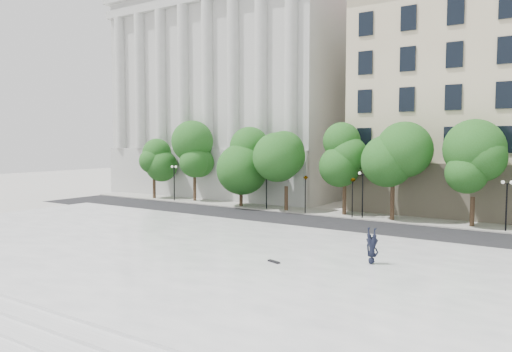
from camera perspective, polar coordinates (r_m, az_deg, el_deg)
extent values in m
plane|color=#B2AFA8|center=(30.19, -14.73, -9.49)|extent=(160.00, 160.00, 0.00)
cube|color=white|center=(32.13, -10.66, -8.19)|extent=(44.00, 22.00, 0.45)
cube|color=black|center=(43.90, 3.34, -5.10)|extent=(60.00, 8.00, 0.02)
cube|color=#A8A59B|center=(49.08, 6.94, -4.08)|extent=(60.00, 4.00, 0.12)
cube|color=#B5B5B0|center=(70.39, 0.23, 8.57)|extent=(30.00, 26.00, 25.00)
cube|color=#B5B5B0|center=(72.52, 0.23, 18.71)|extent=(31.50, 27.50, 0.60)
cylinder|color=black|center=(47.53, 5.65, -2.29)|extent=(0.10, 0.10, 3.50)
imported|color=black|center=(47.34, 5.67, 0.25)|extent=(0.51, 1.79, 0.71)
cylinder|color=black|center=(45.46, 10.95, -2.63)|extent=(0.10, 0.10, 3.50)
imported|color=black|center=(45.27, 10.99, -0.02)|extent=(0.71, 1.66, 0.66)
imported|color=black|center=(27.60, 13.11, -9.23)|extent=(0.87, 2.00, 0.53)
cube|color=black|center=(27.30, 2.06, -9.75)|extent=(0.85, 0.45, 0.08)
cylinder|color=#382619|center=(60.83, -11.55, -1.43)|extent=(0.36, 0.36, 2.49)
sphere|color=#1F4915|center=(60.60, -11.60, 1.75)|extent=(3.42, 3.42, 3.42)
cylinder|color=#382619|center=(57.51, -7.03, -1.55)|extent=(0.36, 0.36, 2.78)
sphere|color=#1F4915|center=(57.27, -7.06, 2.21)|extent=(4.21, 4.21, 4.21)
cylinder|color=#382619|center=(52.53, -1.72, -2.21)|extent=(0.36, 0.36, 2.50)
sphere|color=#1F4915|center=(52.26, -1.73, 1.50)|extent=(4.59, 4.59, 4.59)
cylinder|color=#382619|center=(49.32, 3.47, -2.62)|extent=(0.36, 0.36, 2.50)
sphere|color=#1F4915|center=(49.04, 3.49, 1.32)|extent=(4.26, 4.26, 4.26)
cylinder|color=#382619|center=(47.18, 10.06, -2.59)|extent=(0.36, 0.36, 3.16)
sphere|color=#1F4915|center=(46.88, 10.13, 2.62)|extent=(3.66, 3.66, 3.66)
cylinder|color=#382619|center=(44.95, 15.31, -3.06)|extent=(0.36, 0.36, 3.06)
sphere|color=#1F4915|center=(44.63, 15.41, 2.24)|extent=(4.20, 4.20, 4.20)
cylinder|color=#382619|center=(43.84, 23.48, -3.82)|extent=(0.36, 0.36, 2.49)
sphere|color=#1F4915|center=(43.53, 23.60, 0.59)|extent=(4.10, 4.10, 4.10)
cylinder|color=black|center=(57.91, -9.33, -0.97)|extent=(0.12, 0.12, 3.90)
cube|color=black|center=(57.77, -9.35, 0.95)|extent=(0.60, 0.06, 0.06)
sphere|color=white|center=(57.98, -9.57, 1.06)|extent=(0.28, 0.28, 0.28)
sphere|color=white|center=(57.56, -9.14, 1.04)|extent=(0.28, 0.28, 0.28)
cylinder|color=black|center=(50.09, 1.20, -1.53)|extent=(0.12, 0.12, 4.22)
cube|color=black|center=(49.92, 1.21, 0.88)|extent=(0.60, 0.06, 0.06)
sphere|color=white|center=(50.08, 0.92, 1.01)|extent=(0.28, 0.28, 0.28)
sphere|color=white|center=(49.75, 1.50, 0.99)|extent=(0.28, 0.28, 0.28)
cylinder|color=black|center=(45.39, 12.08, -2.34)|extent=(0.12, 0.12, 4.00)
cube|color=black|center=(45.21, 12.12, 0.17)|extent=(0.60, 0.06, 0.06)
sphere|color=white|center=(45.32, 11.77, 0.31)|extent=(0.28, 0.28, 0.28)
sphere|color=white|center=(45.09, 12.47, 0.28)|extent=(0.28, 0.28, 0.28)
cylinder|color=black|center=(42.47, 26.70, -3.30)|extent=(0.12, 0.12, 3.75)
cube|color=black|center=(42.28, 26.78, -0.78)|extent=(0.60, 0.06, 0.06)
sphere|color=white|center=(42.32, 26.38, -0.63)|extent=(0.28, 0.28, 0.28)
sphere|color=white|center=(42.24, 27.19, -0.66)|extent=(0.28, 0.28, 0.28)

